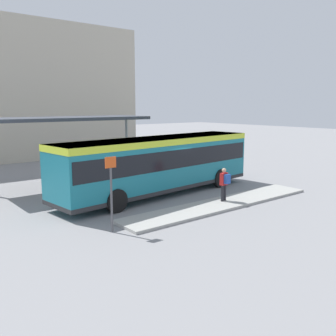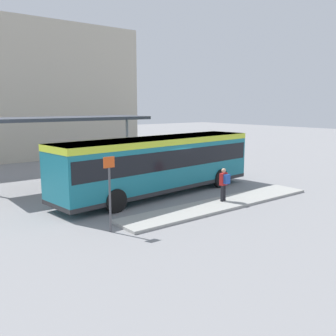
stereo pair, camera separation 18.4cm
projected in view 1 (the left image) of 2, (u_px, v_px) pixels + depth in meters
The scene contains 8 objects.
ground_plane at pixel (159, 194), 19.59m from camera, with size 120.00×120.00×0.00m, color gray.
curb_island at pixel (222, 204), 17.46m from camera, with size 10.83×1.80×0.12m.
city_bus at pixel (159, 161), 19.31m from camera, with size 11.93×3.59×2.97m.
pedestrian_waiting at pixel (224, 182), 17.60m from camera, with size 0.40×0.43×1.58m.
bicycle_orange at pixel (229, 166), 26.64m from camera, with size 0.48×1.56×0.67m.
bicycle_black at pixel (218, 165), 27.12m from camera, with size 0.48×1.61×0.69m.
station_shelter at pixel (66, 120), 20.95m from camera, with size 9.36×3.22×3.95m.
platform_sign at pixel (111, 191), 13.50m from camera, with size 0.44×0.08×2.80m.
Camera 1 is at (-11.59, -15.18, 4.62)m, focal length 40.00 mm.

